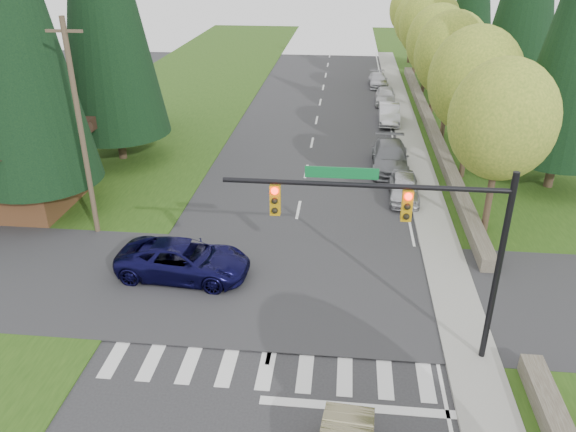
% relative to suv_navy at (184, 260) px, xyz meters
% --- Properties ---
extents(grass_east, '(14.00, 110.00, 0.06)m').
position_rel_suv_navy_xyz_m(grass_east, '(17.20, 11.43, -0.74)').
color(grass_east, '#234512').
rests_on(grass_east, ground).
extents(grass_west, '(14.00, 110.00, 0.06)m').
position_rel_suv_navy_xyz_m(grass_west, '(-8.80, 11.43, -0.74)').
color(grass_west, '#234512').
rests_on(grass_west, ground).
extents(cross_street, '(120.00, 8.00, 0.10)m').
position_rel_suv_navy_xyz_m(cross_street, '(4.20, -0.57, -0.77)').
color(cross_street, '#28282B').
rests_on(cross_street, ground).
extents(sidewalk_east, '(1.80, 80.00, 0.13)m').
position_rel_suv_navy_xyz_m(sidewalk_east, '(11.10, 13.43, -0.70)').
color(sidewalk_east, gray).
rests_on(sidewalk_east, ground).
extents(curb_east, '(0.20, 80.00, 0.13)m').
position_rel_suv_navy_xyz_m(curb_east, '(10.25, 13.43, -0.70)').
color(curb_east, gray).
rests_on(curb_east, ground).
extents(stone_wall_north, '(0.70, 40.00, 0.70)m').
position_rel_suv_navy_xyz_m(stone_wall_north, '(12.80, 21.43, -0.42)').
color(stone_wall_north, '#4C4438').
rests_on(stone_wall_north, ground).
extents(traffic_signal, '(8.70, 0.37, 6.80)m').
position_rel_suv_navy_xyz_m(traffic_signal, '(8.57, -4.07, 4.22)').
color(traffic_signal, black).
rests_on(traffic_signal, ground).
extents(brown_building, '(8.40, 8.40, 5.40)m').
position_rel_suv_navy_xyz_m(brown_building, '(-10.80, 6.43, 2.37)').
color(brown_building, '#4C2D19').
rests_on(brown_building, ground).
extents(utility_pole, '(1.60, 0.24, 10.00)m').
position_rel_suv_navy_xyz_m(utility_pole, '(-5.30, 3.43, 4.37)').
color(utility_pole, '#473828').
rests_on(utility_pole, ground).
extents(decid_tree_0, '(4.80, 4.80, 8.37)m').
position_rel_suv_navy_xyz_m(decid_tree_0, '(13.40, 5.43, 4.83)').
color(decid_tree_0, '#38281C').
rests_on(decid_tree_0, ground).
extents(decid_tree_1, '(5.20, 5.20, 8.80)m').
position_rel_suv_navy_xyz_m(decid_tree_1, '(13.50, 12.43, 5.03)').
color(decid_tree_1, '#38281C').
rests_on(decid_tree_1, ground).
extents(decid_tree_2, '(5.00, 5.00, 8.82)m').
position_rel_suv_navy_xyz_m(decid_tree_2, '(13.30, 19.43, 5.16)').
color(decid_tree_2, '#38281C').
rests_on(decid_tree_2, ground).
extents(decid_tree_3, '(5.00, 5.00, 8.55)m').
position_rel_suv_navy_xyz_m(decid_tree_3, '(13.40, 26.43, 4.90)').
color(decid_tree_3, '#38281C').
rests_on(decid_tree_3, ground).
extents(decid_tree_4, '(5.40, 5.40, 9.18)m').
position_rel_suv_navy_xyz_m(decid_tree_4, '(13.50, 33.43, 5.29)').
color(decid_tree_4, '#38281C').
rests_on(decid_tree_4, ground).
extents(decid_tree_5, '(4.80, 4.80, 8.30)m').
position_rel_suv_navy_xyz_m(decid_tree_5, '(13.30, 40.43, 4.76)').
color(decid_tree_5, '#38281C').
rests_on(decid_tree_5, ground).
extents(decid_tree_6, '(5.20, 5.20, 8.86)m').
position_rel_suv_navy_xyz_m(decid_tree_6, '(13.40, 47.43, 5.10)').
color(decid_tree_6, '#38281C').
rests_on(decid_tree_6, ground).
extents(suv_navy, '(5.70, 2.94, 1.54)m').
position_rel_suv_navy_xyz_m(suv_navy, '(0.00, 0.00, 0.00)').
color(suv_navy, '#0C0A35').
rests_on(suv_navy, ground).
extents(parked_car_a, '(1.76, 4.03, 1.35)m').
position_rel_suv_navy_xyz_m(parked_car_a, '(9.80, 8.90, -0.09)').
color(parked_car_a, silver).
rests_on(parked_car_a, ground).
extents(parked_car_b, '(2.35, 5.45, 1.56)m').
position_rel_suv_navy_xyz_m(parked_car_b, '(9.30, 13.43, 0.01)').
color(parked_car_b, slate).
rests_on(parked_car_b, ground).
extents(parked_car_c, '(1.64, 4.45, 1.45)m').
position_rel_suv_navy_xyz_m(parked_car_c, '(9.80, 23.25, -0.04)').
color(parked_car_c, silver).
rests_on(parked_car_c, ground).
extents(parked_car_d, '(1.86, 4.18, 1.40)m').
position_rel_suv_navy_xyz_m(parked_car_d, '(9.80, 29.00, -0.07)').
color(parked_car_d, silver).
rests_on(parked_car_d, ground).
extents(parked_car_e, '(1.86, 4.29, 1.23)m').
position_rel_suv_navy_xyz_m(parked_car_e, '(9.45, 35.47, -0.15)').
color(parked_car_e, silver).
rests_on(parked_car_e, ground).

